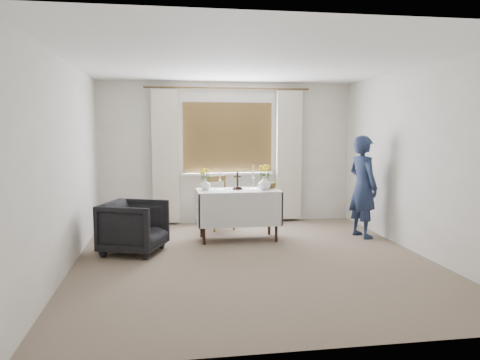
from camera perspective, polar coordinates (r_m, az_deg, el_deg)
name	(u,v)px	position (r m, az deg, el deg)	size (l,w,h in m)	color
ground	(253,260)	(6.12, 1.62, -9.69)	(5.00, 5.00, 0.00)	#7C6656
altar_table	(238,215)	(7.12, -0.24, -4.25)	(1.24, 0.64, 0.76)	white
wooden_chair	(220,203)	(7.85, -2.48, -2.77)	(0.41, 0.41, 0.89)	brown
armchair	(134,227)	(6.52, -12.81, -5.61)	(0.76, 0.78, 0.71)	black
person	(363,187)	(7.47, 14.75, -0.79)	(0.58, 0.38, 1.58)	#21304E
radiator	(228,206)	(8.38, -1.43, -3.19)	(1.10, 0.10, 0.60)	silver
wooden_cross	(237,181)	(7.07, -0.31, -0.09)	(0.12, 0.09, 0.27)	black
candlestick_left	(220,180)	(7.00, -2.44, 0.01)	(0.09, 0.09, 0.31)	white
candlestick_right	(253,177)	(7.09, 1.62, 0.33)	(0.11, 0.11, 0.37)	white
flower_vase_left	(205,184)	(7.06, -4.24, -0.52)	(0.16, 0.16, 0.17)	white
flower_vase_right	(264,183)	(7.09, 3.00, -0.38)	(0.19, 0.19, 0.20)	white
wicker_basket	(268,185)	(7.29, 3.43, -0.63)	(0.23, 0.23, 0.09)	brown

